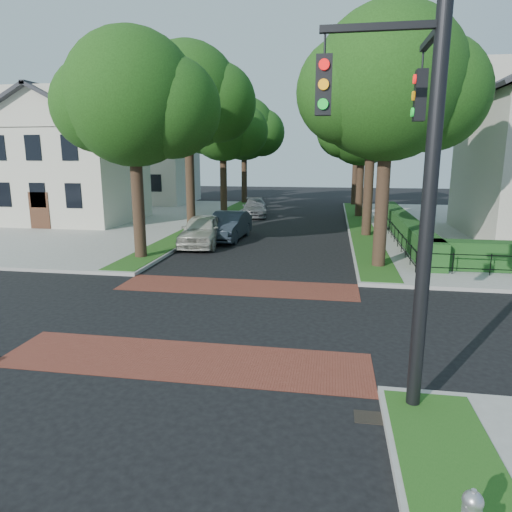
{
  "coord_description": "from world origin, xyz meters",
  "views": [
    {
      "loc": [
        3.42,
        -13.03,
        4.86
      ],
      "look_at": [
        0.98,
        1.55,
        1.6
      ],
      "focal_mm": 32.0,
      "sensor_mm": 36.0,
      "label": 1
    }
  ],
  "objects_px": {
    "parked_car_front": "(202,230)",
    "parked_car_middle": "(228,226)",
    "parked_car_rear": "(255,208)",
    "traffic_signal": "(417,165)"
  },
  "relations": [
    {
      "from": "traffic_signal",
      "to": "parked_car_front",
      "type": "height_order",
      "value": "traffic_signal"
    },
    {
      "from": "traffic_signal",
      "to": "parked_car_middle",
      "type": "relative_size",
      "value": 1.61
    },
    {
      "from": "parked_car_rear",
      "to": "parked_car_middle",
      "type": "bearing_deg",
      "value": -96.13
    },
    {
      "from": "parked_car_front",
      "to": "parked_car_middle",
      "type": "bearing_deg",
      "value": 58.87
    },
    {
      "from": "traffic_signal",
      "to": "parked_car_middle",
      "type": "height_order",
      "value": "traffic_signal"
    },
    {
      "from": "parked_car_rear",
      "to": "parked_car_front",
      "type": "bearing_deg",
      "value": -100.92
    },
    {
      "from": "traffic_signal",
      "to": "parked_car_rear",
      "type": "bearing_deg",
      "value": 105.35
    },
    {
      "from": "parked_car_middle",
      "to": "parked_car_rear",
      "type": "height_order",
      "value": "parked_car_middle"
    },
    {
      "from": "traffic_signal",
      "to": "parked_car_front",
      "type": "relative_size",
      "value": 1.61
    },
    {
      "from": "traffic_signal",
      "to": "parked_car_front",
      "type": "bearing_deg",
      "value": 119.0
    }
  ]
}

